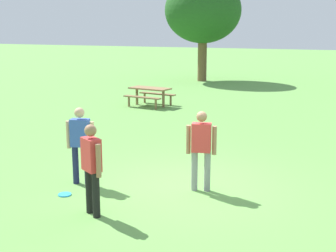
{
  "coord_description": "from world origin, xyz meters",
  "views": [
    {
      "loc": [
        3.19,
        -8.59,
        3.28
      ],
      "look_at": [
        -0.9,
        1.14,
        1.0
      ],
      "focal_mm": 49.63,
      "sensor_mm": 36.0,
      "label": 1
    }
  ],
  "objects": [
    {
      "name": "picnic_table_near",
      "position": [
        -4.93,
        8.79,
        0.56
      ],
      "size": [
        1.89,
        1.66,
        0.77
      ],
      "color": "olive",
      "rests_on": "ground"
    },
    {
      "name": "tree_tall_left",
      "position": [
        -5.84,
        18.22,
        4.15
      ],
      "size": [
        4.52,
        4.52,
        6.1
      ],
      "color": "brown",
      "rests_on": "ground"
    },
    {
      "name": "frisbee",
      "position": [
        -2.07,
        -1.37,
        0.01
      ],
      "size": [
        0.26,
        0.26,
        0.03
      ],
      "primitive_type": "cylinder",
      "color": "#2D9EDB",
      "rests_on": "ground"
    },
    {
      "name": "person_catcher",
      "position": [
        0.33,
        -0.07,
        0.94
      ],
      "size": [
        0.6,
        0.3,
        1.64
      ],
      "color": "gray",
      "rests_on": "ground"
    },
    {
      "name": "person_thrower",
      "position": [
        -2.13,
        -0.65,
        0.94
      ],
      "size": [
        0.6,
        0.3,
        1.64
      ],
      "color": "#1E234C",
      "rests_on": "ground"
    },
    {
      "name": "ground_plane",
      "position": [
        0.0,
        0.0,
        0.0
      ],
      "size": [
        120.0,
        120.0,
        0.0
      ],
      "primitive_type": "plane",
      "color": "#609947"
    },
    {
      "name": "person_bystander",
      "position": [
        -1.02,
        -1.99,
        0.94
      ],
      "size": [
        0.53,
        0.38,
        1.64
      ],
      "color": "black",
      "rests_on": "ground"
    }
  ]
}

